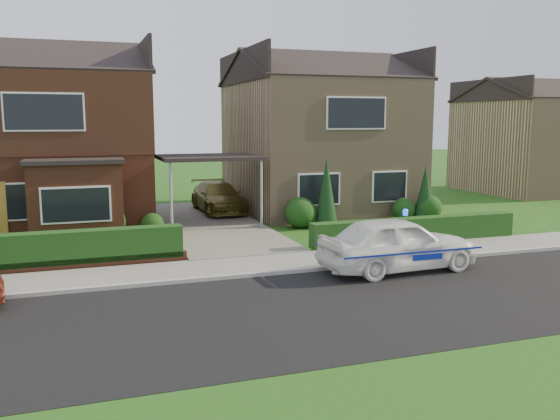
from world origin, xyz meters
name	(u,v)px	position (x,y,z in m)	size (l,w,h in m)	color
ground	(317,309)	(0.00, 0.00, 0.00)	(120.00, 120.00, 0.00)	#194612
road	(317,309)	(0.00, 0.00, 0.00)	(60.00, 6.00, 0.02)	black
kerb	(273,273)	(0.00, 3.05, 0.06)	(60.00, 0.16, 0.12)	#9E9993
sidewalk	(262,265)	(0.00, 4.10, 0.05)	(60.00, 2.00, 0.10)	slate
grass_verge	(452,415)	(0.00, -5.00, 0.00)	(60.00, 4.00, 0.01)	#194612
driveway	(210,224)	(0.00, 11.00, 0.06)	(3.80, 12.00, 0.12)	#666059
house_left	(50,128)	(-5.78, 13.90, 3.81)	(7.50, 9.53, 7.25)	brown
house_right	(317,130)	(5.80, 13.99, 3.66)	(7.50, 8.06, 7.25)	#917658
carport_link	(209,158)	(0.00, 10.95, 2.66)	(3.80, 3.00, 2.77)	black
dwarf_wall	(46,267)	(-5.80, 5.30, 0.18)	(7.70, 0.25, 0.36)	brown
hedge_left	(46,272)	(-5.80, 5.45, 0.00)	(7.50, 0.55, 0.90)	black
hedge_right	(415,244)	(5.80, 5.35, 0.00)	(7.50, 0.55, 0.80)	black
shrub_left_mid	(106,222)	(-4.00, 9.30, 0.66)	(1.32, 1.32, 1.32)	black
shrub_left_near	(152,225)	(-2.40, 9.60, 0.42)	(0.84, 0.84, 0.84)	black
shrub_right_near	(300,213)	(3.20, 9.40, 0.60)	(1.20, 1.20, 1.20)	black
shrub_right_mid	(404,209)	(7.80, 9.50, 0.48)	(0.96, 0.96, 0.96)	black
shrub_right_far	(429,208)	(8.80, 9.20, 0.54)	(1.08, 1.08, 1.08)	black
conifer_a	(326,194)	(4.20, 9.20, 1.30)	(0.90, 0.90, 2.60)	black
conifer_b	(425,195)	(8.60, 9.20, 1.10)	(0.90, 0.90, 2.20)	black
neighbour_right	(532,147)	(20.00, 16.00, 2.60)	(6.50, 7.00, 5.20)	#917658
police_car	(398,244)	(3.39, 2.39, 0.76)	(4.09, 4.53, 1.68)	white
driveway_car	(218,197)	(1.00, 13.79, 0.76)	(1.79, 4.41, 1.28)	brown
potted_plant_c	(164,246)	(-2.50, 6.00, 0.37)	(0.42, 0.42, 0.75)	gray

